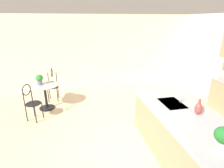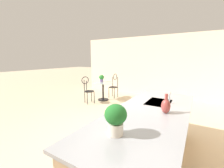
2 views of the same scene
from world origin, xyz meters
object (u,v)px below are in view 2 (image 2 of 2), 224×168
at_px(bistro_table, 103,89).
at_px(potted_plant_counter_far, 116,118).
at_px(chair_near_window, 88,89).
at_px(vase_on_counter, 166,106).
at_px(potted_plant_on_table, 102,78).
at_px(chair_by_island, 114,84).

xyz_separation_m(bistro_table, potted_plant_counter_far, (3.61, 2.63, 0.66)).
xyz_separation_m(chair_near_window, potted_plant_counter_far, (2.95, 2.89, 0.54)).
relative_size(bistro_table, potted_plant_counter_far, 2.44).
height_order(potted_plant_counter_far, vase_on_counter, potted_plant_counter_far).
xyz_separation_m(chair_near_window, vase_on_counter, (2.05, 3.21, 0.46)).
height_order(chair_near_window, vase_on_counter, vase_on_counter).
bearing_deg(potted_plant_on_table, bistro_table, 59.22).
relative_size(chair_by_island, potted_plant_counter_far, 3.17).
relative_size(potted_plant_counter_far, vase_on_counter, 1.14).
bearing_deg(vase_on_counter, chair_near_window, -122.55).
xyz_separation_m(chair_near_window, potted_plant_on_table, (-0.73, 0.13, 0.34)).
bearing_deg(potted_plant_counter_far, potted_plant_on_table, -143.20).
height_order(bistro_table, chair_by_island, chair_by_island).
height_order(chair_near_window, potted_plant_counter_far, potted_plant_counter_far).
relative_size(potted_plant_on_table, vase_on_counter, 1.03).
height_order(potted_plant_on_table, potted_plant_counter_far, potted_plant_counter_far).
xyz_separation_m(bistro_table, chair_near_window, (0.66, -0.25, 0.13)).
distance_m(bistro_table, chair_by_island, 0.66).
distance_m(bistro_table, potted_plant_counter_far, 4.52).
bearing_deg(vase_on_counter, chair_by_island, -139.97).
bearing_deg(vase_on_counter, potted_plant_on_table, -132.08).
distance_m(bistro_table, chair_near_window, 0.72).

